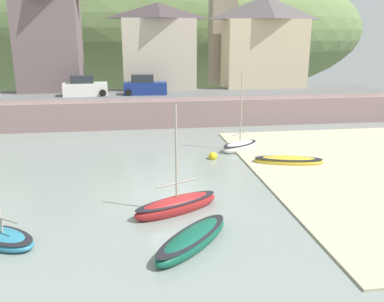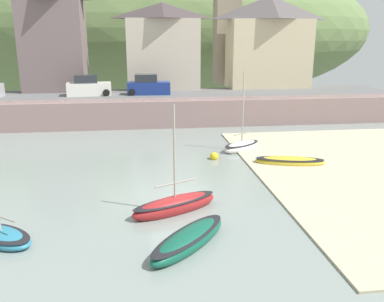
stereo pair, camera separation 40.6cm
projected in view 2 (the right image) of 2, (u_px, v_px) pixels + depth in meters
quay_seawall at (158, 110)px, 37.17m from camera, size 48.00×9.40×2.40m
hillside_backdrop at (144, 30)px, 71.09m from camera, size 80.00×44.00×25.45m
waterfront_building_left at (53, 33)px, 41.44m from camera, size 6.41×5.22×11.39m
waterfront_building_centre at (163, 46)px, 43.16m from camera, size 7.81×4.39×8.82m
waterfront_building_right at (269, 42)px, 44.47m from camera, size 9.05×4.50×9.63m
church_with_spire at (227, 19)px, 47.15m from camera, size 3.00×3.00×14.36m
sailboat_blue_trim at (1, 236)px, 16.11m from camera, size 3.29×2.96×5.87m
sailboat_far_left at (189, 240)px, 15.78m from camera, size 3.88×4.16×0.83m
sailboat_nearest_shore at (242, 146)px, 29.13m from camera, size 3.44×2.90×5.73m
dinghy_open_wooden at (175, 205)px, 18.89m from camera, size 4.42×2.96×5.21m
rowboat_small_beached at (290, 161)px, 25.82m from camera, size 4.54×2.29×0.69m
parked_car_by_wall at (88, 87)px, 38.94m from camera, size 4.24×2.07×1.95m
parked_car_end_of_row at (148, 86)px, 39.64m from camera, size 4.18×1.92×1.95m
mooring_buoy at (214, 156)px, 27.03m from camera, size 0.58×0.58×0.58m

